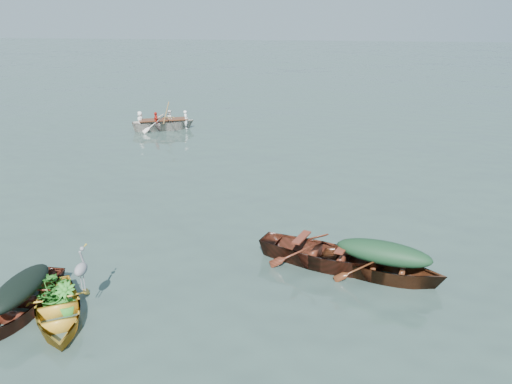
{
  "coord_description": "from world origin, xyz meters",
  "views": [
    {
      "loc": [
        1.52,
        -10.42,
        6.06
      ],
      "look_at": [
        -0.08,
        3.78,
        0.5
      ],
      "focal_mm": 35.0,
      "sensor_mm": 36.0,
      "label": 1
    }
  ],
  "objects_px": {
    "yellow_dinghy": "(59,320)",
    "dark_covered_boat": "(24,312)",
    "green_tarp_boat": "(381,278)",
    "rowed_boat": "(164,130)",
    "heron": "(82,276)",
    "open_wooden_boat": "(321,265)"
  },
  "relations": [
    {
      "from": "green_tarp_boat",
      "to": "dark_covered_boat",
      "type": "bearing_deg",
      "value": 123.91
    },
    {
      "from": "green_tarp_boat",
      "to": "open_wooden_boat",
      "type": "xyz_separation_m",
      "value": [
        -1.38,
        0.44,
        0.0
      ]
    },
    {
      "from": "green_tarp_boat",
      "to": "rowed_boat",
      "type": "xyz_separation_m",
      "value": [
        -8.99,
        13.1,
        0.0
      ]
    },
    {
      "from": "open_wooden_boat",
      "to": "rowed_boat",
      "type": "bearing_deg",
      "value": 52.55
    },
    {
      "from": "green_tarp_boat",
      "to": "open_wooden_boat",
      "type": "height_order",
      "value": "open_wooden_boat"
    },
    {
      "from": "dark_covered_boat",
      "to": "heron",
      "type": "bearing_deg",
      "value": 6.14
    },
    {
      "from": "yellow_dinghy",
      "to": "rowed_boat",
      "type": "xyz_separation_m",
      "value": [
        -2.34,
        15.5,
        0.0
      ]
    },
    {
      "from": "yellow_dinghy",
      "to": "dark_covered_boat",
      "type": "height_order",
      "value": "yellow_dinghy"
    },
    {
      "from": "dark_covered_boat",
      "to": "rowed_boat",
      "type": "height_order",
      "value": "rowed_boat"
    },
    {
      "from": "open_wooden_boat",
      "to": "rowed_boat",
      "type": "xyz_separation_m",
      "value": [
        -7.61,
        12.66,
        0.0
      ]
    },
    {
      "from": "dark_covered_boat",
      "to": "green_tarp_boat",
      "type": "distance_m",
      "value": 7.83
    },
    {
      "from": "green_tarp_boat",
      "to": "open_wooden_boat",
      "type": "bearing_deg",
      "value": 90.0
    },
    {
      "from": "dark_covered_boat",
      "to": "green_tarp_boat",
      "type": "xyz_separation_m",
      "value": [
        7.51,
        2.19,
        0.0
      ]
    },
    {
      "from": "yellow_dinghy",
      "to": "green_tarp_boat",
      "type": "height_order",
      "value": "green_tarp_boat"
    },
    {
      "from": "heron",
      "to": "green_tarp_boat",
      "type": "bearing_deg",
      "value": -9.83
    },
    {
      "from": "green_tarp_boat",
      "to": "open_wooden_boat",
      "type": "relative_size",
      "value": 0.9
    },
    {
      "from": "green_tarp_boat",
      "to": "heron",
      "type": "distance_m",
      "value": 6.6
    },
    {
      "from": "dark_covered_boat",
      "to": "open_wooden_boat",
      "type": "distance_m",
      "value": 6.68
    },
    {
      "from": "yellow_dinghy",
      "to": "rowed_boat",
      "type": "distance_m",
      "value": 15.68
    },
    {
      "from": "green_tarp_boat",
      "to": "rowed_boat",
      "type": "height_order",
      "value": "rowed_boat"
    },
    {
      "from": "dark_covered_boat",
      "to": "open_wooden_boat",
      "type": "bearing_deg",
      "value": 25.09
    },
    {
      "from": "yellow_dinghy",
      "to": "heron",
      "type": "xyz_separation_m",
      "value": [
        0.46,
        0.31,
        0.88
      ]
    }
  ]
}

